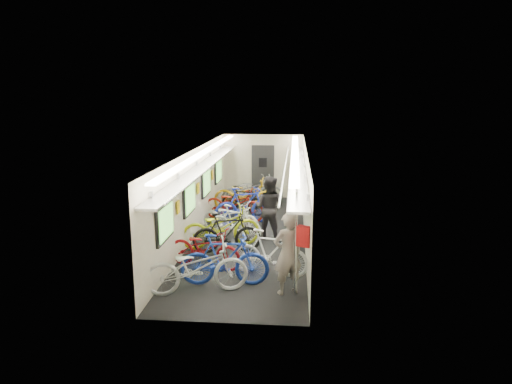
% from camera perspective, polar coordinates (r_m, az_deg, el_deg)
% --- Properties ---
extents(train_car_shell, '(10.00, 10.00, 10.00)m').
position_cam_1_polar(train_car_shell, '(13.07, -2.03, 2.46)').
color(train_car_shell, black).
rests_on(train_car_shell, ground).
extents(bicycle_0, '(2.13, 1.25, 1.06)m').
position_cam_1_polar(bicycle_0, '(9.07, -7.41, -9.32)').
color(bicycle_0, silver).
rests_on(bicycle_0, ground).
extents(bicycle_1, '(1.85, 0.65, 1.09)m').
position_cam_1_polar(bicycle_1, '(9.36, -3.95, -8.45)').
color(bicycle_1, '#1A359E').
rests_on(bicycle_1, ground).
extents(bicycle_2, '(1.86, 1.09, 0.92)m').
position_cam_1_polar(bicycle_2, '(10.35, -6.42, -6.97)').
color(bicycle_2, maroon).
rests_on(bicycle_2, ground).
extents(bicycle_3, '(1.75, 0.80, 1.01)m').
position_cam_1_polar(bicycle_3, '(11.25, -3.66, -5.13)').
color(bicycle_3, black).
rests_on(bicycle_3, ground).
extents(bicycle_4, '(2.15, 1.42, 1.07)m').
position_cam_1_polar(bicycle_4, '(11.67, -4.41, -4.36)').
color(bicycle_4, '#AFBD11').
rests_on(bicycle_4, ground).
extents(bicycle_5, '(1.60, 1.00, 0.93)m').
position_cam_1_polar(bicycle_5, '(12.32, -2.58, -3.80)').
color(bicycle_5, white).
rests_on(bicycle_5, ground).
extents(bicycle_6, '(1.87, 1.19, 0.93)m').
position_cam_1_polar(bicycle_6, '(12.83, -3.19, -3.17)').
color(bicycle_6, '#B1B0B5').
rests_on(bicycle_6, ground).
extents(bicycle_7, '(1.95, 1.29, 1.14)m').
position_cam_1_polar(bicycle_7, '(13.71, -1.44, -1.72)').
color(bicycle_7, '#1C2DAC').
rests_on(bicycle_7, ground).
extents(bicycle_8, '(2.10, 1.19, 1.05)m').
position_cam_1_polar(bicycle_8, '(14.14, -2.77, -1.50)').
color(bicycle_8, maroon).
rests_on(bicycle_8, ground).
extents(bicycle_9, '(1.64, 0.96, 0.95)m').
position_cam_1_polar(bicycle_9, '(14.81, -1.66, -1.08)').
color(bicycle_9, black).
rests_on(bicycle_9, ground).
extents(bicycle_10, '(2.19, 0.89, 1.13)m').
position_cam_1_polar(bicycle_10, '(15.27, -1.37, -0.34)').
color(bicycle_10, gold).
rests_on(bicycle_10, ground).
extents(bicycle_11, '(1.75, 0.82, 1.02)m').
position_cam_1_polar(bicycle_11, '(9.85, 1.75, -7.59)').
color(bicycle_11, white).
rests_on(bicycle_11, ground).
extents(bicycle_12, '(2.07, 0.90, 1.06)m').
position_cam_1_polar(bicycle_12, '(16.22, -0.20, 0.26)').
color(bicycle_12, slate).
rests_on(bicycle_12, ground).
extents(bicycle_14, '(2.16, 1.41, 1.07)m').
position_cam_1_polar(bicycle_14, '(16.00, -0.79, 0.13)').
color(bicycle_14, '#5E5E62').
rests_on(bicycle_14, ground).
extents(passenger_near, '(0.71, 0.61, 1.64)m').
position_cam_1_polar(passenger_near, '(8.90, 4.00, -7.67)').
color(passenger_near, gray).
rests_on(passenger_near, ground).
extents(passenger_mid, '(1.01, 0.89, 1.72)m').
position_cam_1_polar(passenger_mid, '(12.24, 1.66, -1.99)').
color(passenger_mid, black).
rests_on(passenger_mid, ground).
extents(backpack, '(0.29, 0.24, 0.38)m').
position_cam_1_polar(backpack, '(8.42, 6.03, -5.54)').
color(backpack, red).
rests_on(backpack, passenger_near).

